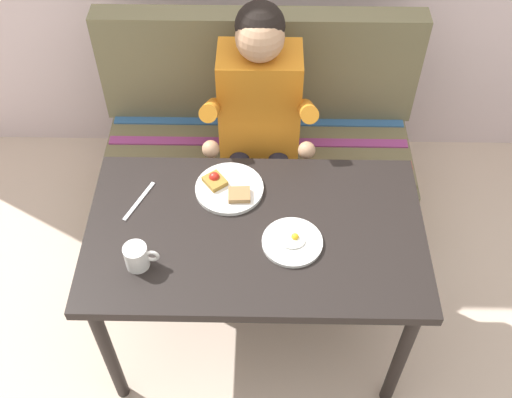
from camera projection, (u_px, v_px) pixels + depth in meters
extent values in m
plane|color=beige|center=(255.00, 331.00, 2.71)|extent=(8.00, 8.00, 0.00)
cube|color=black|center=(255.00, 233.00, 2.17)|extent=(1.20, 0.70, 0.04)
cylinder|color=black|center=(108.00, 353.00, 2.26)|extent=(0.05, 0.05, 0.69)
cylinder|color=black|center=(400.00, 358.00, 2.25)|extent=(0.05, 0.05, 0.69)
cylinder|color=black|center=(132.00, 229.00, 2.64)|extent=(0.05, 0.05, 0.69)
cylinder|color=black|center=(382.00, 233.00, 2.63)|extent=(0.05, 0.05, 0.69)
cube|color=#6A6446|center=(258.00, 181.00, 3.03)|extent=(1.44, 0.56, 0.40)
cube|color=brown|center=(258.00, 147.00, 2.85)|extent=(1.40, 0.52, 0.06)
cube|color=#6A6446|center=(259.00, 66.00, 2.77)|extent=(1.44, 0.12, 0.54)
cube|color=#C63D33|center=(258.00, 164.00, 2.74)|extent=(1.38, 0.05, 0.01)
cube|color=#93387A|center=(258.00, 142.00, 2.83)|extent=(1.38, 0.05, 0.01)
cube|color=#336099|center=(259.00, 122.00, 2.92)|extent=(1.38, 0.05, 0.01)
cube|color=orange|center=(260.00, 101.00, 2.56)|extent=(0.34, 0.22, 0.48)
sphere|color=tan|center=(260.00, 38.00, 2.31)|extent=(0.19, 0.19, 0.19)
sphere|color=black|center=(260.00, 26.00, 2.30)|extent=(0.19, 0.19, 0.19)
cylinder|color=orange|center=(211.00, 110.00, 2.42)|extent=(0.07, 0.29, 0.23)
cylinder|color=orange|center=(307.00, 111.00, 2.42)|extent=(0.07, 0.29, 0.23)
sphere|color=tan|center=(211.00, 149.00, 2.42)|extent=(0.07, 0.07, 0.07)
sphere|color=tan|center=(307.00, 150.00, 2.42)|extent=(0.07, 0.07, 0.07)
cylinder|color=#232333|center=(239.00, 169.00, 2.64)|extent=(0.09, 0.34, 0.09)
cylinder|color=#232333|center=(239.00, 237.00, 2.72)|extent=(0.08, 0.08, 0.52)
cube|color=black|center=(240.00, 278.00, 2.86)|extent=(0.09, 0.20, 0.05)
cylinder|color=#232333|center=(278.00, 170.00, 2.63)|extent=(0.09, 0.34, 0.09)
cylinder|color=#232333|center=(277.00, 238.00, 2.72)|extent=(0.08, 0.08, 0.52)
cube|color=black|center=(276.00, 278.00, 2.86)|extent=(0.09, 0.20, 0.05)
cylinder|color=white|center=(229.00, 188.00, 2.27)|extent=(0.25, 0.25, 0.02)
cube|color=olive|center=(215.00, 181.00, 2.27)|extent=(0.10, 0.10, 0.02)
cube|color=olive|center=(239.00, 195.00, 2.23)|extent=(0.08, 0.07, 0.02)
sphere|color=red|center=(214.00, 177.00, 2.27)|extent=(0.04, 0.04, 0.04)
ellipsoid|color=#CC6623|center=(241.00, 193.00, 2.23)|extent=(0.06, 0.05, 0.02)
cylinder|color=white|center=(292.00, 242.00, 2.11)|extent=(0.21, 0.21, 0.01)
ellipsoid|color=white|center=(292.00, 240.00, 2.10)|extent=(0.09, 0.08, 0.01)
sphere|color=yellow|center=(295.00, 237.00, 2.10)|extent=(0.03, 0.03, 0.03)
cylinder|color=white|center=(136.00, 257.00, 2.02)|extent=(0.08, 0.08, 0.09)
cylinder|color=brown|center=(135.00, 250.00, 1.99)|extent=(0.07, 0.07, 0.01)
torus|color=white|center=(152.00, 256.00, 2.02)|extent=(0.05, 0.01, 0.05)
cube|color=silver|center=(139.00, 201.00, 2.24)|extent=(0.10, 0.19, 0.00)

